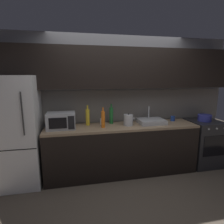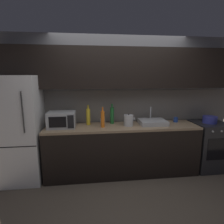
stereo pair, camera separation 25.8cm
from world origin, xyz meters
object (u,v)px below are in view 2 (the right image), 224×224
object	(u,v)px
wine_bottle_yellow	(88,117)
mug_blue	(176,120)
mug_white	(103,121)
wine_bottle_orange	(103,119)
wine_bottle_green	(112,115)
refrigerator	(20,130)
microwave	(62,120)
kettle	(129,120)
cooking_pot	(210,120)
oven_range	(208,145)

from	to	relation	value
wine_bottle_yellow	mug_blue	world-z (taller)	wine_bottle_yellow
mug_white	mug_blue	bearing A→B (deg)	-0.40
wine_bottle_orange	wine_bottle_green	xyz separation A→B (m)	(0.19, 0.23, 0.01)
refrigerator	microwave	distance (m)	0.70
microwave	kettle	distance (m)	1.16
microwave	wine_bottle_green	bearing A→B (deg)	9.80
refrigerator	cooking_pot	distance (m)	3.39
refrigerator	mug_white	distance (m)	1.40
microwave	wine_bottle_orange	world-z (taller)	wine_bottle_orange
wine_bottle_yellow	kettle	bearing A→B (deg)	-12.61
refrigerator	mug_blue	world-z (taller)	refrigerator
wine_bottle_orange	mug_blue	distance (m)	1.43
cooking_pot	mug_blue	bearing A→B (deg)	167.44
wine_bottle_orange	cooking_pot	world-z (taller)	wine_bottle_orange
microwave	mug_white	world-z (taller)	microwave
refrigerator	mug_white	world-z (taller)	refrigerator
wine_bottle_yellow	cooking_pot	bearing A→B (deg)	-3.52
cooking_pot	wine_bottle_green	bearing A→B (deg)	174.67
wine_bottle_yellow	mug_blue	size ratio (longest dim) A/B	3.82
microwave	kettle	bearing A→B (deg)	-1.83
kettle	mug_blue	distance (m)	0.97
oven_range	mug_white	distance (m)	2.10
refrigerator	kettle	world-z (taller)	refrigerator
oven_range	wine_bottle_yellow	bearing A→B (deg)	176.48
mug_blue	wine_bottle_orange	bearing A→B (deg)	-172.07
wine_bottle_orange	kettle	bearing A→B (deg)	5.34
microwave	wine_bottle_green	world-z (taller)	wine_bottle_green
wine_bottle_orange	cooking_pot	xyz separation A→B (m)	(2.02, 0.06, -0.08)
refrigerator	mug_blue	distance (m)	2.79
wine_bottle_green	mug_white	world-z (taller)	wine_bottle_green
mug_blue	wine_bottle_yellow	bearing A→B (deg)	179.85
microwave	kettle	world-z (taller)	microwave
refrigerator	oven_range	world-z (taller)	refrigerator
microwave	wine_bottle_yellow	xyz separation A→B (m)	(0.45, 0.12, 0.02)
microwave	wine_bottle_green	distance (m)	0.90
oven_range	microwave	xyz separation A→B (m)	(-2.74, 0.02, 0.58)
mug_blue	cooking_pot	world-z (taller)	cooking_pot
wine_bottle_yellow	cooking_pot	distance (m)	2.27
mug_white	kettle	bearing A→B (deg)	-20.07
kettle	mug_white	world-z (taller)	kettle
mug_blue	cooking_pot	distance (m)	0.62
mug_white	microwave	bearing A→B (deg)	-169.84
oven_range	kettle	bearing A→B (deg)	-179.37
mug_white	mug_blue	world-z (taller)	mug_white
kettle	wine_bottle_green	distance (m)	0.34
microwave	wine_bottle_orange	size ratio (longest dim) A/B	1.32
oven_range	kettle	distance (m)	1.67
mug_blue	oven_range	bearing A→B (deg)	-12.23
kettle	wine_bottle_orange	size ratio (longest dim) A/B	0.63
wine_bottle_green	refrigerator	bearing A→B (deg)	-173.76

